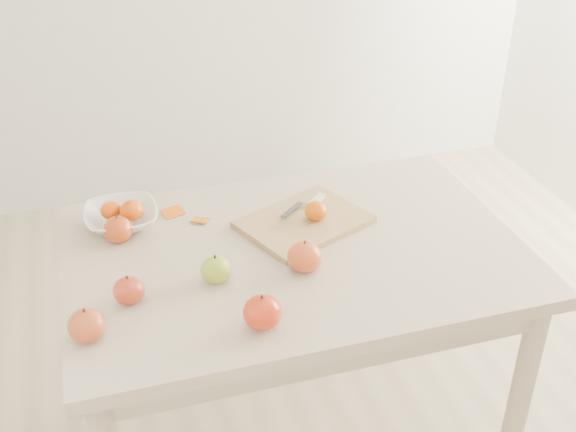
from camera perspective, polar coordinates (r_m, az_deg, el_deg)
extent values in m
cube|color=beige|center=(1.92, 0.43, -3.04)|extent=(1.20, 0.80, 0.04)
cylinder|color=#BCAA8E|center=(2.36, -14.92, -8.14)|extent=(0.06, 0.06, 0.71)
cylinder|color=#BCAA8E|center=(2.56, 9.76, -3.84)|extent=(0.06, 0.06, 0.71)
cylinder|color=#BCAA8E|center=(2.13, 17.76, -13.89)|extent=(0.06, 0.06, 0.71)
cube|color=tan|center=(2.00, 1.27, -0.47)|extent=(0.40, 0.35, 0.02)
ellipsoid|color=#D15007|center=(1.98, 2.20, 0.40)|extent=(0.06, 0.06, 0.05)
imported|color=white|center=(2.04, -13.05, -0.11)|extent=(0.20, 0.20, 0.05)
ellipsoid|color=#D35507|center=(2.04, -13.84, 0.45)|extent=(0.06, 0.06, 0.05)
ellipsoid|color=#DE4D07|center=(2.02, -12.25, 0.43)|extent=(0.07, 0.07, 0.06)
cube|color=#DF550F|center=(2.08, -9.06, 0.19)|extent=(0.07, 0.06, 0.01)
cube|color=#C46A0D|center=(2.03, -6.95, -0.37)|extent=(0.06, 0.05, 0.01)
cube|color=white|center=(2.07, 2.22, 1.20)|extent=(0.07, 0.06, 0.01)
cube|color=#3D3F45|center=(2.03, 0.32, 0.52)|extent=(0.08, 0.07, 0.00)
ellipsoid|color=#6F9514|center=(1.78, -5.73, -4.23)|extent=(0.08, 0.08, 0.07)
ellipsoid|color=maroon|center=(1.74, -12.46, -5.75)|extent=(0.07, 0.07, 0.07)
ellipsoid|color=#990713|center=(1.63, -2.05, -7.62)|extent=(0.09, 0.09, 0.08)
ellipsoid|color=maroon|center=(1.66, -15.62, -8.32)|extent=(0.08, 0.08, 0.07)
ellipsoid|color=#9F1F13|center=(1.80, 1.32, -3.24)|extent=(0.09, 0.09, 0.08)
ellipsoid|color=#8D1204|center=(1.97, -13.27, -1.04)|extent=(0.08, 0.08, 0.07)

